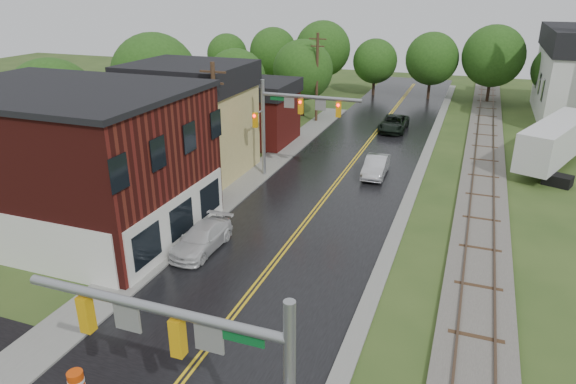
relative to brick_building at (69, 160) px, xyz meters
The scene contains 20 objects.
main_road 19.95m from the brick_building, 50.23° to the left, with size 10.00×90.00×0.02m, color black.
curb_right 27.15m from the brick_building, 48.20° to the left, with size 0.80×70.00×0.12m, color gray.
sidewalk_left 12.52m from the brick_building, 57.86° to the left, with size 2.40×50.00×0.12m, color gray.
brick_building is the anchor object (origin of this frame).
yellow_house 11.14m from the brick_building, 82.32° to the left, with size 8.00×7.00×6.40m, color tan.
darkred_building 20.25m from the brick_building, 82.92° to the left, with size 7.00×6.00×4.40m, color #3F0F0C.
railroad 30.36m from the brick_building, 41.66° to the left, with size 3.20×80.00×0.30m.
traffic_signal_near 20.60m from the brick_building, 39.17° to the right, with size 7.34×0.30×7.20m.
traffic_signal_far 15.03m from the brick_building, 53.08° to the left, with size 7.34×0.43×7.20m.
utility_pole_b 9.03m from the brick_building, 50.93° to the left, with size 1.80×0.28×9.00m.
utility_pole_c 29.56m from the brick_building, 78.91° to the left, with size 1.80×0.28×9.00m.
tree_left_a 10.14m from the brick_building, 136.87° to the left, with size 6.80×6.80×8.67m.
tree_left_b 17.80m from the brick_building, 107.61° to the left, with size 7.60×7.60×9.69m.
tree_left_c 24.94m from the brick_building, 93.14° to the left, with size 6.00×6.00×7.65m.
tree_left_e 31.12m from the brick_building, 83.29° to the left, with size 6.40×6.40×8.16m.
suv_dark 31.58m from the brick_building, 63.65° to the left, with size 2.46×5.33×1.48m, color black.
sedan_silver 21.24m from the brick_building, 45.02° to the left, with size 1.56×4.47×1.47m, color #B9BABF.
pickup_white 8.99m from the brick_building, ahead, with size 1.89×4.65×1.35m, color silver.
semi_trailer 35.00m from the brick_building, 38.15° to the left, with size 6.52×11.61×3.67m.
construction_barrel 14.95m from the brick_building, 49.37° to the right, with size 0.56×0.56×0.99m, color #CD3F09.
Camera 1 is at (8.75, -6.62, 13.43)m, focal length 32.00 mm.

